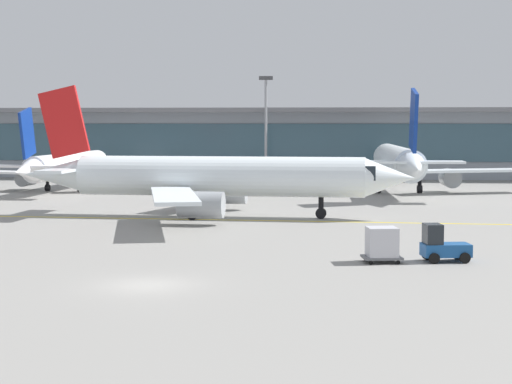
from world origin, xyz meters
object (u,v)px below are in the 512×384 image
at_px(gate_airplane_1, 67,166).
at_px(taxiing_regional_jet, 216,178).
at_px(baggage_tug, 442,246).
at_px(cargo_dolly_lead, 382,243).
at_px(gate_airplane_2, 398,162).
at_px(apron_light_mast_1, 266,123).

height_order(gate_airplane_1, taxiing_regional_jet, taxiing_regional_jet).
relative_size(baggage_tug, cargo_dolly_lead, 1.20).
relative_size(gate_airplane_2, taxiing_regional_jet, 1.02).
distance_m(gate_airplane_1, taxiing_regional_jet, 32.51).
relative_size(gate_airplane_1, baggage_tug, 9.93).
height_order(gate_airplane_2, cargo_dolly_lead, gate_airplane_2).
height_order(baggage_tug, apron_light_mast_1, apron_light_mast_1).
bearing_deg(cargo_dolly_lead, apron_light_mast_1, 90.76).
bearing_deg(gate_airplane_2, cargo_dolly_lead, 172.71).
xyz_separation_m(gate_airplane_1, taxiing_regional_jet, (20.27, -25.42, 0.46)).
xyz_separation_m(taxiing_regional_jet, apron_light_mast_1, (0.84, 42.92, 4.30)).
distance_m(gate_airplane_1, gate_airplane_2, 36.93).
relative_size(gate_airplane_2, cargo_dolly_lead, 14.18).
xyz_separation_m(gate_airplane_2, taxiing_regional_jet, (-16.64, -26.48, -0.07)).
xyz_separation_m(gate_airplane_1, cargo_dolly_lead, (32.34, -46.96, -1.70)).
bearing_deg(cargo_dolly_lead, baggage_tug, -0.00).
bearing_deg(gate_airplane_2, gate_airplane_1, 89.79).
bearing_deg(gate_airplane_2, baggage_tug, 176.63).
bearing_deg(gate_airplane_1, taxiing_regional_jet, -138.23).
xyz_separation_m(baggage_tug, cargo_dolly_lead, (-3.31, -0.53, 0.16)).
distance_m(baggage_tug, cargo_dolly_lead, 3.36).
relative_size(gate_airplane_1, cargo_dolly_lead, 11.90).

